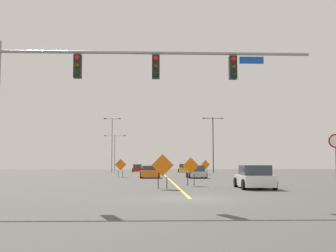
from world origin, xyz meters
TOP-DOWN VIEW (x-y plane):
  - ground at (0.00, 0.00)m, footprint 206.70×206.70m
  - road_centre_stripe at (0.00, 57.42)m, footprint 0.16×114.84m
  - traffic_signal_assembly at (-3.42, -0.02)m, footprint 14.01×0.44m
  - stop_sign at (8.18, 3.75)m, footprint 0.76×0.07m
  - street_lamp_mid_left at (-10.02, 75.19)m, footprint 4.73×0.24m
  - street_lamp_far_left at (-8.83, 56.24)m, footprint 3.03×0.24m
  - street_lamp_near_right at (8.99, 55.12)m, footprint 3.68×0.24m
  - construction_sign_median_far at (5.70, 40.88)m, footprint 1.18×0.28m
  - construction_sign_left_shoulder at (6.31, 44.81)m, footprint 1.36×0.27m
  - construction_sign_left_lane at (-1.04, 7.68)m, footprint 1.39×0.15m
  - construction_sign_median_near at (-5.36, 30.67)m, footprint 1.35×0.10m
  - construction_sign_right_shoulder at (1.05, 11.28)m, footprint 1.15×0.32m
  - car_white_mid at (4.68, 7.62)m, footprint 2.18×4.33m
  - car_yellow_far at (4.19, 59.74)m, footprint 2.32×3.92m
  - car_red_near at (-4.57, 63.72)m, footprint 2.05×4.45m
  - car_orange_approaching at (-1.91, 28.00)m, footprint 2.17×4.26m
  - car_silver_distant at (3.13, 27.45)m, footprint 1.97×4.41m

SIDE VIEW (x-z plane):
  - ground at x=0.00m, z-range 0.00..0.00m
  - road_centre_stripe at x=0.00m, z-range 0.00..0.01m
  - car_silver_distant at x=3.13m, z-range -0.06..1.29m
  - car_orange_approaching at x=-1.91m, z-range -0.02..1.30m
  - car_red_near at x=-4.57m, z-range -0.06..1.38m
  - car_white_mid at x=4.68m, z-range -0.05..1.40m
  - car_yellow_far at x=4.19m, z-range -0.06..1.45m
  - construction_sign_median_far at x=5.70m, z-range 0.22..2.03m
  - construction_sign_right_shoulder at x=1.05m, z-range 0.28..2.27m
  - construction_sign_median_near at x=-5.36m, z-range 0.28..2.40m
  - construction_sign_left_lane at x=-1.04m, z-range 0.28..2.42m
  - construction_sign_left_shoulder at x=6.31m, z-range 0.28..2.42m
  - stop_sign at x=8.18m, z-range 0.63..3.77m
  - street_lamp_mid_left at x=-10.02m, z-range 0.84..8.75m
  - traffic_signal_assembly at x=-3.42m, z-range 1.88..8.86m
  - street_lamp_far_left at x=-8.83m, z-range 0.74..10.42m
  - street_lamp_near_right at x=8.99m, z-range 0.79..10.50m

